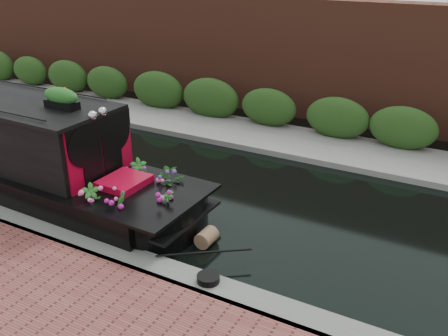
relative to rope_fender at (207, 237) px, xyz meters
The scene contains 7 objects.
ground 2.71m from the rope_fender, 134.39° to the left, with size 80.00×80.00×0.00m, color black.
near_bank_coping 2.34m from the rope_fender, 144.09° to the right, with size 40.00×0.60×0.50m, color slate.
far_bank_path 6.42m from the rope_fender, 107.14° to the left, with size 40.00×2.40×0.34m, color gray.
far_hedge 7.28m from the rope_fender, 105.05° to the left, with size 40.00×1.10×2.80m, color #204115.
far_brick_wall 9.33m from the rope_fender, 101.70° to the left, with size 40.00×1.00×8.00m, color #5C2D1F.
rope_fender is the anchor object (origin of this frame).
coiled_mooring_rope 1.56m from the rope_fender, 58.20° to the right, with size 0.40×0.40×0.12m, color black.
Camera 1 is at (6.34, -9.30, 5.49)m, focal length 40.00 mm.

